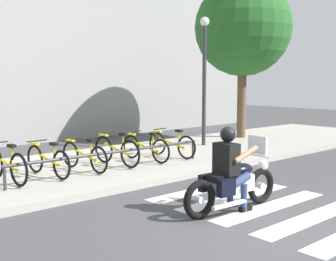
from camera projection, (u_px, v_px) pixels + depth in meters
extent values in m
plane|color=#424244|center=(286.00, 228.00, 6.49)|extent=(48.00, 48.00, 0.00)
cube|color=#A8A399|center=(92.00, 167.00, 10.56)|extent=(24.00, 4.40, 0.15)
cube|color=white|center=(313.00, 217.00, 6.99)|extent=(2.80, 0.40, 0.01)
cube|color=white|center=(271.00, 206.00, 7.59)|extent=(2.80, 0.40, 0.01)
cube|color=white|center=(236.00, 197.00, 8.18)|extent=(2.80, 0.40, 0.01)
cube|color=white|center=(205.00, 189.00, 8.78)|extent=(2.80, 0.40, 0.01)
torus|color=black|center=(261.00, 186.00, 7.76)|extent=(0.64, 0.15, 0.64)
cylinder|color=silver|center=(261.00, 186.00, 7.76)|extent=(0.12, 0.11, 0.11)
torus|color=black|center=(200.00, 200.00, 6.88)|extent=(0.64, 0.15, 0.64)
cylinder|color=silver|center=(200.00, 200.00, 6.88)|extent=(0.12, 0.11, 0.11)
cube|color=silver|center=(232.00, 184.00, 7.30)|extent=(0.82, 0.33, 0.28)
ellipsoid|color=black|center=(241.00, 170.00, 7.40)|extent=(0.54, 0.31, 0.22)
cube|color=black|center=(224.00, 177.00, 7.16)|extent=(0.58, 0.32, 0.10)
cube|color=black|center=(207.00, 182.00, 7.25)|extent=(0.33, 0.14, 0.28)
cube|color=black|center=(226.00, 188.00, 6.90)|extent=(0.33, 0.14, 0.28)
cylinder|color=silver|center=(256.00, 155.00, 7.61)|extent=(0.07, 0.62, 0.03)
sphere|color=white|center=(263.00, 165.00, 7.75)|extent=(0.18, 0.18, 0.18)
cube|color=silver|center=(257.00, 145.00, 7.60)|extent=(0.07, 0.40, 0.32)
cylinder|color=silver|center=(230.00, 205.00, 7.05)|extent=(0.73, 0.13, 0.08)
cube|color=black|center=(226.00, 159.00, 7.16)|extent=(0.28, 0.42, 0.52)
sphere|color=black|center=(228.00, 134.00, 7.13)|extent=(0.26, 0.26, 0.26)
cylinder|color=#9E7051|center=(227.00, 151.00, 7.46)|extent=(0.52, 0.12, 0.26)
cylinder|color=#9E7051|center=(246.00, 154.00, 7.12)|extent=(0.52, 0.12, 0.26)
cylinder|color=navy|center=(225.00, 177.00, 7.42)|extent=(0.45, 0.17, 0.24)
cylinder|color=navy|center=(230.00, 194.00, 7.53)|extent=(0.11, 0.11, 0.47)
cube|color=black|center=(232.00, 204.00, 7.57)|extent=(0.25, 0.12, 0.08)
cylinder|color=navy|center=(239.00, 181.00, 7.17)|extent=(0.45, 0.17, 0.24)
cylinder|color=navy|center=(244.00, 198.00, 7.28)|extent=(0.11, 0.11, 0.47)
cube|color=black|center=(245.00, 209.00, 7.32)|extent=(0.25, 0.12, 0.08)
torus|color=black|center=(19.00, 170.00, 8.31)|extent=(0.12, 0.66, 0.66)
cylinder|color=gold|center=(6.00, 163.00, 8.63)|extent=(0.15, 0.87, 0.24)
cylinder|color=gold|center=(12.00, 156.00, 8.45)|extent=(0.04, 0.04, 0.40)
cube|color=black|center=(12.00, 146.00, 8.43)|extent=(0.12, 0.21, 0.06)
torus|color=black|center=(35.00, 159.00, 9.56)|extent=(0.11, 0.62, 0.62)
torus|color=black|center=(61.00, 165.00, 8.88)|extent=(0.11, 0.62, 0.62)
cylinder|color=gold|center=(48.00, 159.00, 9.21)|extent=(0.15, 0.91, 0.25)
cylinder|color=gold|center=(54.00, 153.00, 9.02)|extent=(0.04, 0.04, 0.38)
cube|color=black|center=(54.00, 144.00, 9.00)|extent=(0.12, 0.21, 0.06)
cylinder|color=black|center=(37.00, 141.00, 9.44)|extent=(0.48, 0.08, 0.03)
cube|color=gold|center=(35.00, 144.00, 9.52)|extent=(0.11, 0.29, 0.04)
torus|color=black|center=(71.00, 154.00, 10.15)|extent=(0.11, 0.61, 0.61)
torus|color=black|center=(99.00, 160.00, 9.44)|extent=(0.11, 0.61, 0.61)
cylinder|color=gold|center=(84.00, 154.00, 9.79)|extent=(0.16, 0.93, 0.25)
cylinder|color=gold|center=(91.00, 149.00, 9.59)|extent=(0.04, 0.04, 0.37)
cube|color=black|center=(91.00, 140.00, 9.57)|extent=(0.12, 0.21, 0.06)
cylinder|color=black|center=(73.00, 138.00, 10.03)|extent=(0.48, 0.08, 0.03)
cube|color=gold|center=(70.00, 140.00, 10.11)|extent=(0.11, 0.29, 0.04)
torus|color=black|center=(104.00, 149.00, 10.69)|extent=(0.12, 0.67, 0.66)
torus|color=black|center=(130.00, 154.00, 10.05)|extent=(0.12, 0.67, 0.66)
cylinder|color=gold|center=(116.00, 149.00, 10.36)|extent=(0.15, 0.86, 0.24)
cylinder|color=gold|center=(123.00, 143.00, 10.18)|extent=(0.04, 0.04, 0.41)
cube|color=black|center=(123.00, 134.00, 10.15)|extent=(0.12, 0.21, 0.06)
cylinder|color=black|center=(106.00, 132.00, 10.57)|extent=(0.48, 0.08, 0.03)
cube|color=gold|center=(104.00, 135.00, 10.65)|extent=(0.11, 0.29, 0.04)
torus|color=black|center=(131.00, 147.00, 11.30)|extent=(0.11, 0.61, 0.61)
torus|color=black|center=(161.00, 151.00, 10.59)|extent=(0.11, 0.61, 0.61)
cylinder|color=gold|center=(145.00, 146.00, 10.94)|extent=(0.16, 0.94, 0.26)
cylinder|color=gold|center=(153.00, 141.00, 10.74)|extent=(0.04, 0.04, 0.37)
cube|color=black|center=(153.00, 134.00, 10.72)|extent=(0.12, 0.21, 0.06)
cylinder|color=black|center=(134.00, 132.00, 11.18)|extent=(0.48, 0.08, 0.03)
cube|color=gold|center=(131.00, 134.00, 11.26)|extent=(0.11, 0.29, 0.04)
torus|color=black|center=(157.00, 143.00, 11.87)|extent=(0.11, 0.61, 0.61)
torus|color=black|center=(187.00, 147.00, 11.17)|extent=(0.11, 0.61, 0.61)
cylinder|color=gold|center=(172.00, 143.00, 11.52)|extent=(0.16, 0.93, 0.25)
cylinder|color=gold|center=(179.00, 138.00, 11.32)|extent=(0.04, 0.04, 0.38)
cube|color=black|center=(179.00, 131.00, 11.30)|extent=(0.12, 0.21, 0.06)
cylinder|color=black|center=(160.00, 129.00, 11.75)|extent=(0.48, 0.08, 0.03)
cube|color=gold|center=(157.00, 131.00, 11.83)|extent=(0.11, 0.29, 0.04)
cylinder|color=#333338|center=(114.00, 152.00, 9.66)|extent=(4.99, 0.07, 0.07)
cylinder|color=#333338|center=(5.00, 178.00, 8.08)|extent=(0.06, 0.06, 0.45)
cylinder|color=#333338|center=(193.00, 150.00, 11.29)|extent=(0.06, 0.06, 0.45)
cylinder|color=#2D2D33|center=(204.00, 89.00, 13.46)|extent=(0.12, 0.12, 3.82)
sphere|color=white|center=(205.00, 22.00, 13.22)|extent=(0.28, 0.28, 0.28)
cylinder|color=brown|center=(242.00, 102.00, 15.33)|extent=(0.31, 0.31, 2.80)
sphere|color=#235B23|center=(243.00, 28.00, 15.03)|extent=(3.34, 3.34, 3.34)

